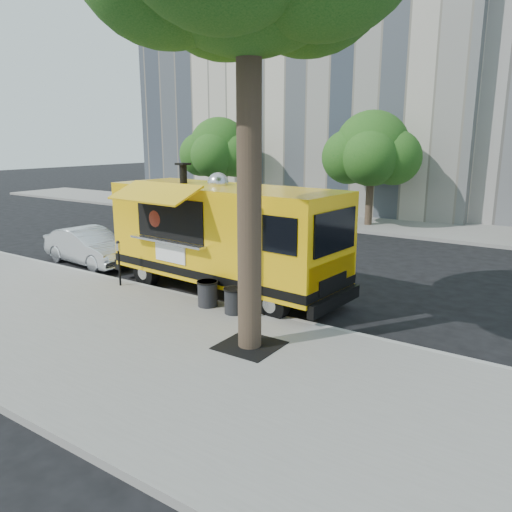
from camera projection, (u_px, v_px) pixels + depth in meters
The scene contains 14 objects.
ground at pixel (231, 296), 14.03m from camera, with size 120.00×120.00×0.00m, color black.
sidewalk at pixel (120, 340), 10.79m from camera, with size 60.00×6.00×0.15m, color gray.
curb at pixel (210, 302), 13.26m from camera, with size 60.00×0.14×0.16m, color #999993.
far_sidewalk at pixel (393, 226), 24.89m from camera, with size 60.00×5.00×0.15m, color gray.
building_left at pixel (330, 20), 33.35m from camera, with size 22.00×14.00×24.00m, color beige.
tree_well at pixel (250, 345), 10.32m from camera, with size 1.20×1.20×0.02m, color black.
far_tree_a at pixel (219, 148), 28.52m from camera, with size 3.42×3.42×5.36m.
far_tree_b at pixel (372, 149), 23.93m from camera, with size 3.60×3.60×5.50m.
sign_post at pixel (243, 249), 11.51m from camera, with size 0.28×0.06×3.00m.
parking_meter at pixel (119, 258), 14.35m from camera, with size 0.11×0.11×1.33m.
food_truck at pixel (223, 235), 13.97m from camera, with size 7.44×3.64×3.61m.
sedan at pixel (89, 247), 17.45m from camera, with size 1.35×3.86×1.27m, color silver.
trash_bin_left at pixel (208, 293), 12.69m from camera, with size 0.55×0.55×0.66m.
trash_bin_right at pixel (234, 300), 12.18m from camera, with size 0.52×0.52×0.63m.
Camera 1 is at (8.09, -10.69, 4.34)m, focal length 35.00 mm.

